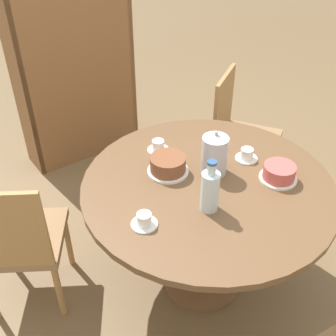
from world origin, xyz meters
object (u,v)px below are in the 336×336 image
cake_second (279,173)px  cup_a (144,221)px  cake_main (168,165)px  chair_c (19,240)px  coffee_pot (215,154)px  bookshelf (75,61)px  chair_b (239,133)px  cup_b (247,155)px  cup_c (158,147)px  water_bottle (210,190)px

cake_second → cup_a: bearing=170.3°
cake_second → cake_main: bearing=137.5°
chair_c → coffee_pot: size_ratio=3.64×
chair_c → cake_main: chair_c is taller
chair_c → bookshelf: bearing=-95.6°
chair_b → cup_a: 1.39m
coffee_pot → cup_a: coffee_pot is taller
bookshelf → cup_b: size_ratio=14.31×
chair_b → chair_c: 1.64m
cup_c → bookshelf: bearing=84.1°
chair_b → cup_b: (-0.49, -0.52, 0.30)m
chair_c → cup_a: 0.74m
chair_b → cake_main: size_ratio=4.20×
cup_a → water_bottle: bearing=-15.7°
chair_c → cake_main: bearing=-167.8°
water_bottle → cake_second: bearing=-5.4°
coffee_pot → cup_a: (-0.50, -0.11, -0.08)m
cup_b → cup_c: (-0.33, 0.34, 0.00)m
bookshelf → cup_c: size_ratio=14.31×
chair_b → cake_second: 0.94m
chair_c → coffee_pot: bearing=-171.2°
chair_b → water_bottle: 1.21m
water_bottle → cup_a: (-0.30, 0.08, -0.08)m
cake_main → cup_b: 0.43m
water_bottle → cake_second: (0.42, -0.04, -0.07)m
chair_c → cake_main: size_ratio=4.20×
cup_b → cake_second: bearing=-89.1°
bookshelf → cake_main: bearing=82.1°
cake_main → cup_c: cake_main is taller
cake_second → coffee_pot: bearing=132.7°
cup_b → cup_a: bearing=-172.3°
cake_main → cup_a: (-0.31, -0.25, -0.02)m
bookshelf → water_bottle: bearing=83.2°
bookshelf → cup_b: (0.20, -1.62, -0.04)m
water_bottle → cake_main: 0.34m
coffee_pot → cup_b: 0.23m
bookshelf → cup_a: (-0.51, -1.72, -0.04)m
chair_c → cake_second: bearing=-176.8°
cake_main → cake_second: size_ratio=1.12×
bookshelf → water_bottle: (-0.22, -1.80, 0.05)m
chair_c → water_bottle: 1.02m
coffee_pot → cake_second: 0.33m
water_bottle → cake_main: bearing=87.8°
water_bottle → chair_b: bearing=37.7°
coffee_pot → cup_b: size_ratio=2.04×
chair_c → cup_b: size_ratio=7.41×
water_bottle → cup_c: bearing=80.8°
chair_b → cup_c: bearing=160.8°
cup_a → cup_b: size_ratio=1.00×
chair_b → cake_second: (-0.49, -0.74, 0.32)m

